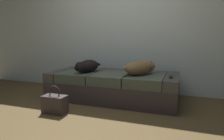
% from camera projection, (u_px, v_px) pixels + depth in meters
% --- Properties ---
extents(ground_plane, '(10.00, 10.00, 0.00)m').
position_uv_depth(ground_plane, '(81.00, 125.00, 2.30)').
color(ground_plane, brown).
extents(back_wall, '(6.40, 0.10, 2.80)m').
position_uv_depth(back_wall, '(124.00, 17.00, 3.73)').
color(back_wall, silver).
rests_on(back_wall, ground).
extents(couch, '(2.08, 0.93, 0.45)m').
position_uv_depth(couch, '(113.00, 86.00, 3.31)').
color(couch, '#3D3333').
rests_on(couch, ground).
extents(dog_dark, '(0.34, 0.60, 0.20)m').
position_uv_depth(dog_dark, '(87.00, 66.00, 3.30)').
color(dog_dark, black).
rests_on(dog_dark, couch).
extents(dog_tan, '(0.51, 0.58, 0.22)m').
position_uv_depth(dog_tan, '(140.00, 68.00, 3.06)').
color(dog_tan, olive).
rests_on(dog_tan, couch).
extents(tv_remote, '(0.05, 0.15, 0.02)m').
position_uv_depth(tv_remote, '(171.00, 77.00, 2.83)').
color(tv_remote, black).
rests_on(tv_remote, couch).
extents(handbag, '(0.32, 0.18, 0.38)m').
position_uv_depth(handbag, '(55.00, 104.00, 2.68)').
color(handbag, '#3C3332').
rests_on(handbag, ground).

